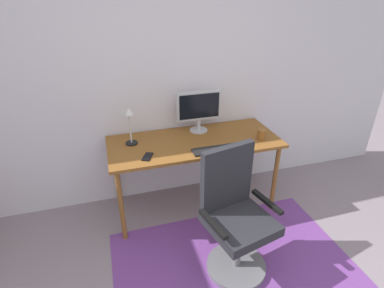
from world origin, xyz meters
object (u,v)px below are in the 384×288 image
(coffee_cup, at_px, (261,134))
(monitor, at_px, (199,108))
(computer_mouse, at_px, (245,144))
(desk_lamp, at_px, (129,120))
(office_chair, at_px, (235,222))
(cell_phone, at_px, (148,157))
(desk, at_px, (194,147))
(keyboard, at_px, (216,150))

(coffee_cup, bearing_deg, monitor, 145.11)
(computer_mouse, distance_m, coffee_cup, 0.23)
(computer_mouse, height_order, desk_lamp, desk_lamp)
(computer_mouse, xyz_separation_m, office_chair, (-0.33, -0.59, -0.33))
(desk_lamp, bearing_deg, monitor, 8.14)
(desk_lamp, bearing_deg, coffee_cup, -12.18)
(cell_phone, xyz_separation_m, office_chair, (0.55, -0.64, -0.32))
(computer_mouse, bearing_deg, coffee_cup, 21.94)
(desk, distance_m, cell_phone, 0.52)
(desk, xyz_separation_m, desk_lamp, (-0.58, 0.10, 0.31))
(desk, height_order, computer_mouse, computer_mouse)
(monitor, relative_size, cell_phone, 3.17)
(monitor, height_order, office_chair, monitor)
(coffee_cup, xyz_separation_m, cell_phone, (-1.10, -0.04, -0.05))
(desk, relative_size, desk_lamp, 4.58)
(desk, bearing_deg, coffee_cup, -14.13)
(monitor, bearing_deg, coffee_cup, -34.89)
(cell_phone, xyz_separation_m, desk_lamp, (-0.10, 0.30, 0.23))
(monitor, xyz_separation_m, coffee_cup, (0.51, -0.36, -0.19))
(computer_mouse, xyz_separation_m, coffee_cup, (0.21, 0.09, 0.03))
(desk, distance_m, office_chair, 0.87)
(cell_phone, relative_size, office_chair, 0.13)
(keyboard, xyz_separation_m, desk_lamp, (-0.71, 0.35, 0.23))
(office_chair, bearing_deg, keyboard, 72.18)
(desk, bearing_deg, cell_phone, -158.29)
(monitor, xyz_separation_m, cell_phone, (-0.59, -0.39, -0.24))
(keyboard, distance_m, office_chair, 0.67)
(coffee_cup, xyz_separation_m, office_chair, (-0.55, -0.67, -0.37))
(keyboard, xyz_separation_m, cell_phone, (-0.61, 0.05, -0.00))
(cell_phone, bearing_deg, coffee_cup, 28.63)
(desk_lamp, xyz_separation_m, office_chair, (0.66, -0.93, -0.55))
(desk, bearing_deg, computer_mouse, -30.76)
(coffee_cup, relative_size, desk_lamp, 0.29)
(coffee_cup, relative_size, office_chair, 0.10)
(monitor, height_order, computer_mouse, monitor)
(keyboard, height_order, computer_mouse, computer_mouse)
(computer_mouse, relative_size, coffee_cup, 1.01)
(desk, relative_size, coffee_cup, 15.79)
(desk, distance_m, desk_lamp, 0.67)
(desk, height_order, cell_phone, cell_phone)
(desk_lamp, distance_m, office_chair, 1.27)
(computer_mouse, bearing_deg, office_chair, -119.54)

